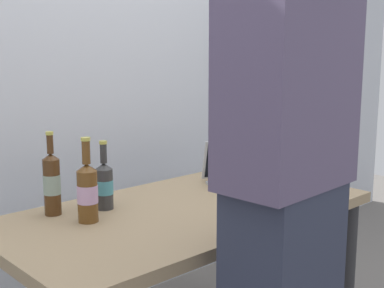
% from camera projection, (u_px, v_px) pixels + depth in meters
% --- Properties ---
extents(desk, '(1.50, 0.78, 0.75)m').
position_uv_depth(desk, '(185.00, 232.00, 2.09)').
color(desk, '#9E8460').
rests_on(desk, ground).
extents(laptop, '(0.40, 0.40, 0.20)m').
position_uv_depth(laptop, '(242.00, 176.00, 2.41)').
color(laptop, '#B7BABC').
rests_on(laptop, desk).
extents(beer_bottle_green, '(0.06, 0.06, 0.32)m').
position_uv_depth(beer_bottle_green, '(52.00, 183.00, 1.96)').
color(beer_bottle_green, '#472B14').
rests_on(beer_bottle_green, desk).
extents(beer_bottle_dark, '(0.08, 0.08, 0.31)m').
position_uv_depth(beer_bottle_dark, '(87.00, 191.00, 1.88)').
color(beer_bottle_dark, brown).
rests_on(beer_bottle_dark, desk).
extents(beer_bottle_brown, '(0.07, 0.07, 0.27)m').
position_uv_depth(beer_bottle_brown, '(104.00, 184.00, 2.03)').
color(beer_bottle_brown, '#333333').
rests_on(beer_bottle_brown, desk).
extents(person_figure, '(0.41, 0.32, 1.80)m').
position_uv_depth(person_figure, '(285.00, 204.00, 1.51)').
color(person_figure, '#2D3347').
rests_on(person_figure, ground).
extents(back_wall, '(6.00, 0.10, 2.60)m').
position_uv_depth(back_wall, '(74.00, 64.00, 2.57)').
color(back_wall, silver).
rests_on(back_wall, ground).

